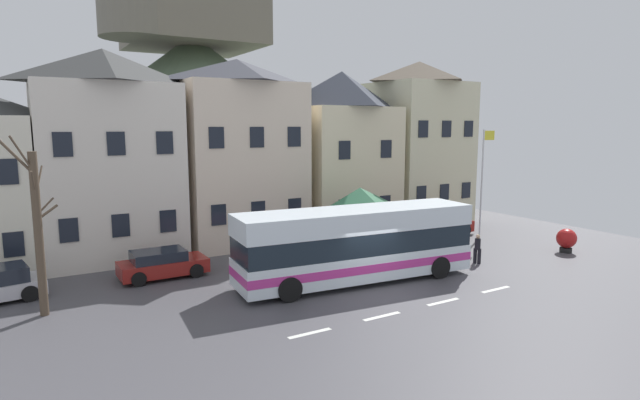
{
  "coord_description": "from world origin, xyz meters",
  "views": [
    {
      "loc": [
        -12.47,
        -16.43,
        6.84
      ],
      "look_at": [
        0.03,
        4.63,
        3.27
      ],
      "focal_mm": 28.77,
      "sensor_mm": 36.0,
      "label": 1
    }
  ],
  "objects_px": {
    "townhouse_04": "(417,142)",
    "flagpole": "(483,176)",
    "parked_car_02": "(440,226)",
    "harbour_buoy": "(566,239)",
    "townhouse_01": "(108,156)",
    "bus_shelter": "(360,199)",
    "parked_car_00": "(162,264)",
    "hilltop_castle": "(195,111)",
    "pedestrian_02": "(477,249)",
    "townhouse_02": "(239,153)",
    "pedestrian_01": "(436,237)",
    "public_bench": "(351,234)",
    "bare_tree_00": "(38,230)",
    "transit_bus": "(356,245)",
    "townhouse_03": "(341,152)",
    "pedestrian_00": "(456,236)"
  },
  "relations": [
    {
      "from": "parked_car_00",
      "to": "parked_car_02",
      "type": "bearing_deg",
      "value": -0.17
    },
    {
      "from": "parked_car_00",
      "to": "harbour_buoy",
      "type": "xyz_separation_m",
      "value": [
        20.05,
        -6.5,
        0.1
      ]
    },
    {
      "from": "townhouse_04",
      "to": "flagpole",
      "type": "distance_m",
      "value": 7.16
    },
    {
      "from": "townhouse_04",
      "to": "pedestrian_00",
      "type": "height_order",
      "value": "townhouse_04"
    },
    {
      "from": "pedestrian_02",
      "to": "public_bench",
      "type": "bearing_deg",
      "value": 110.9
    },
    {
      "from": "flagpole",
      "to": "parked_car_02",
      "type": "bearing_deg",
      "value": 132.7
    },
    {
      "from": "hilltop_castle",
      "to": "parked_car_00",
      "type": "distance_m",
      "value": 28.71
    },
    {
      "from": "townhouse_04",
      "to": "harbour_buoy",
      "type": "distance_m",
      "value": 12.74
    },
    {
      "from": "parked_car_00",
      "to": "bare_tree_00",
      "type": "distance_m",
      "value": 6.05
    },
    {
      "from": "pedestrian_02",
      "to": "flagpole",
      "type": "xyz_separation_m",
      "value": [
        4.66,
        3.99,
        3.11
      ]
    },
    {
      "from": "parked_car_00",
      "to": "pedestrian_01",
      "type": "relative_size",
      "value": 2.4
    },
    {
      "from": "pedestrian_00",
      "to": "flagpole",
      "type": "distance_m",
      "value": 5.05
    },
    {
      "from": "townhouse_04",
      "to": "bare_tree_00",
      "type": "distance_m",
      "value": 25.8
    },
    {
      "from": "bare_tree_00",
      "to": "parked_car_02",
      "type": "bearing_deg",
      "value": 6.95
    },
    {
      "from": "hilltop_castle",
      "to": "pedestrian_02",
      "type": "relative_size",
      "value": 27.59
    },
    {
      "from": "bus_shelter",
      "to": "parked_car_02",
      "type": "relative_size",
      "value": 0.83
    },
    {
      "from": "townhouse_02",
      "to": "townhouse_01",
      "type": "bearing_deg",
      "value": -179.56
    },
    {
      "from": "pedestrian_01",
      "to": "public_bench",
      "type": "xyz_separation_m",
      "value": [
        -2.6,
        4.34,
        -0.38
      ]
    },
    {
      "from": "townhouse_02",
      "to": "pedestrian_01",
      "type": "bearing_deg",
      "value": -43.68
    },
    {
      "from": "parked_car_00",
      "to": "pedestrian_00",
      "type": "bearing_deg",
      "value": -12.75
    },
    {
      "from": "parked_car_00",
      "to": "hilltop_castle",
      "type": "bearing_deg",
      "value": 68.86
    },
    {
      "from": "pedestrian_02",
      "to": "public_bench",
      "type": "distance_m",
      "value": 7.69
    },
    {
      "from": "townhouse_01",
      "to": "townhouse_04",
      "type": "bearing_deg",
      "value": 0.81
    },
    {
      "from": "harbour_buoy",
      "to": "townhouse_04",
      "type": "bearing_deg",
      "value": 92.2
    },
    {
      "from": "townhouse_04",
      "to": "harbour_buoy",
      "type": "xyz_separation_m",
      "value": [
        0.45,
        -11.74,
        -4.93
      ]
    },
    {
      "from": "townhouse_02",
      "to": "harbour_buoy",
      "type": "relative_size",
      "value": 8.11
    },
    {
      "from": "townhouse_03",
      "to": "parked_car_00",
      "type": "distance_m",
      "value": 14.66
    },
    {
      "from": "hilltop_castle",
      "to": "transit_bus",
      "type": "xyz_separation_m",
      "value": [
        -2.52,
        -30.92,
        -6.54
      ]
    },
    {
      "from": "townhouse_02",
      "to": "pedestrian_02",
      "type": "bearing_deg",
      "value": -52.01
    },
    {
      "from": "townhouse_03",
      "to": "harbour_buoy",
      "type": "xyz_separation_m",
      "value": [
        7.06,
        -11.58,
        -4.41
      ]
    },
    {
      "from": "bus_shelter",
      "to": "pedestrian_02",
      "type": "distance_m",
      "value": 6.53
    },
    {
      "from": "harbour_buoy",
      "to": "townhouse_03",
      "type": "bearing_deg",
      "value": 121.38
    },
    {
      "from": "bare_tree_00",
      "to": "townhouse_03",
      "type": "bearing_deg",
      "value": 23.19
    },
    {
      "from": "flagpole",
      "to": "pedestrian_02",
      "type": "bearing_deg",
      "value": -139.41
    },
    {
      "from": "hilltop_castle",
      "to": "transit_bus",
      "type": "relative_size",
      "value": 3.73
    },
    {
      "from": "bus_shelter",
      "to": "townhouse_03",
      "type": "bearing_deg",
      "value": 65.87
    },
    {
      "from": "pedestrian_01",
      "to": "harbour_buoy",
      "type": "height_order",
      "value": "pedestrian_01"
    },
    {
      "from": "public_bench",
      "to": "flagpole",
      "type": "distance_m",
      "value": 8.74
    },
    {
      "from": "parked_car_02",
      "to": "townhouse_04",
      "type": "bearing_deg",
      "value": 60.2
    },
    {
      "from": "townhouse_01",
      "to": "townhouse_04",
      "type": "relative_size",
      "value": 0.94
    },
    {
      "from": "townhouse_03",
      "to": "parked_car_00",
      "type": "xyz_separation_m",
      "value": [
        -12.99,
        -5.08,
        -4.51
      ]
    },
    {
      "from": "pedestrian_00",
      "to": "flagpole",
      "type": "relative_size",
      "value": 0.23
    },
    {
      "from": "parked_car_02",
      "to": "bare_tree_00",
      "type": "distance_m",
      "value": 22.33
    },
    {
      "from": "townhouse_02",
      "to": "harbour_buoy",
      "type": "height_order",
      "value": "townhouse_02"
    },
    {
      "from": "transit_bus",
      "to": "flagpole",
      "type": "bearing_deg",
      "value": 21.4
    },
    {
      "from": "pedestrian_00",
      "to": "public_bench",
      "type": "xyz_separation_m",
      "value": [
        -3.66,
        4.79,
        -0.39
      ]
    },
    {
      "from": "transit_bus",
      "to": "townhouse_02",
      "type": "bearing_deg",
      "value": 103.29
    },
    {
      "from": "flagpole",
      "to": "public_bench",
      "type": "bearing_deg",
      "value": 156.72
    },
    {
      "from": "transit_bus",
      "to": "bus_shelter",
      "type": "xyz_separation_m",
      "value": [
        3.13,
        4.2,
        1.32
      ]
    },
    {
      "from": "townhouse_01",
      "to": "townhouse_02",
      "type": "distance_m",
      "value": 7.11
    }
  ]
}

